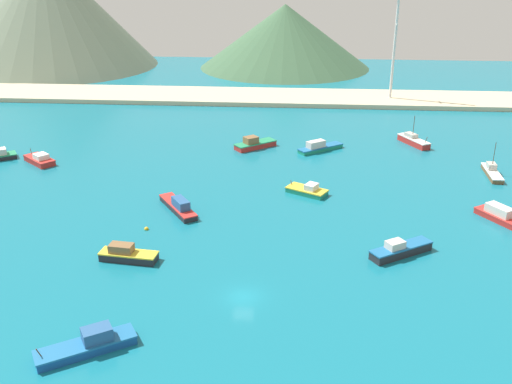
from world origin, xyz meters
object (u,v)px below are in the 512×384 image
Objects in this scene: fishing_boat_4 at (492,172)px; fishing_boat_12 at (179,206)px; fishing_boat_2 at (89,344)px; buoy_0 at (146,229)px; fishing_boat_7 at (127,254)px; radio_tower at (395,39)px; fishing_boat_6 at (254,144)px; fishing_boat_1 at (319,147)px; fishing_boat_8 at (413,141)px; fishing_boat_9 at (503,217)px; fishing_boat_10 at (40,160)px; fishing_boat_5 at (400,250)px; fishing_boat_0 at (308,190)px.

fishing_boat_12 is at bearing -159.83° from fishing_boat_4.
buoy_0 is at bearing 92.34° from fishing_boat_2.
fishing_boat_7 is 106.45m from radio_tower.
buoy_0 is (-59.36, -27.59, -0.56)m from fishing_boat_4.
fishing_boat_6 is at bearing -128.43° from radio_tower.
fishing_boat_4 is 13.79× the size of buoy_0.
fishing_boat_1 is at bearing -3.38° from fishing_boat_6.
fishing_boat_4 is 65.46m from buoy_0.
fishing_boat_12 is at bearing 63.24° from buoy_0.
fishing_boat_8 is (-11.55, 17.90, 0.19)m from fishing_boat_4.
fishing_boat_4 is (32.21, -12.03, -0.14)m from fishing_boat_1.
fishing_boat_6 is 53.42m from fishing_boat_9.
fishing_boat_4 is 1.19× the size of fishing_boat_10.
radio_tower is at bearing 101.40° from fishing_boat_4.
fishing_boat_1 is 40.16m from fishing_boat_12.
fishing_boat_5 reaches higher than fishing_boat_10.
fishing_boat_5 is 1.06× the size of fishing_boat_8.
fishing_boat_8 is (23.26, 29.55, 0.21)m from fishing_boat_0.
buoy_0 is at bearing 172.27° from fishing_boat_5.
fishing_boat_0 is at bearing -128.20° from fishing_boat_8.
fishing_boat_9 is (55.21, 16.37, -0.03)m from fishing_boat_7.
fishing_boat_12 is at bearing -106.30° from fishing_boat_6.
fishing_boat_6 is at bearing 71.76° from buoy_0.
fishing_boat_8 reaches higher than fishing_boat_2.
fishing_boat_8 is 66.00m from buoy_0.
fishing_boat_4 is at bearing 31.82° from fishing_boat_7.
fishing_boat_7 is at bearing -103.00° from fishing_boat_12.
fishing_boat_2 is 64.57m from fishing_boat_9.
radio_tower is at bearing 62.73° from fishing_boat_7.
fishing_boat_8 is at bearing 78.22° from fishing_boat_5.
fishing_boat_8 is 0.86× the size of fishing_boat_12.
fishing_boat_6 is at bearing 114.61° from fishing_boat_0.
buoy_0 is at bearing -43.89° from fishing_boat_10.
fishing_boat_2 is 1.31× the size of fishing_boat_10.
fishing_boat_10 is 11.60× the size of buoy_0.
fishing_boat_1 is 21.48m from fishing_boat_8.
fishing_boat_9 is (30.43, -8.95, 0.19)m from fishing_boat_0.
radio_tower is (-7.01, 77.11, 16.50)m from fishing_boat_9.
fishing_boat_1 is 48.04m from buoy_0.
fishing_boat_2 is at bearing -85.87° from fishing_boat_7.
fishing_boat_2 is at bearing -146.79° from fishing_boat_5.
fishing_boat_7 is 0.92× the size of fishing_boat_8.
fishing_boat_12 reaches higher than fishing_boat_5.
fishing_boat_0 is at bearing 163.61° from fishing_boat_9.
fishing_boat_1 is 1.08× the size of fishing_boat_6.
fishing_boat_9 is 86.09m from fishing_boat_10.
fishing_boat_8 is 1.13× the size of fishing_boat_10.
fishing_boat_0 is at bearing -12.30° from fishing_boat_10.
fishing_boat_1 reaches higher than buoy_0.
fishing_boat_0 is at bearing 32.99° from buoy_0.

